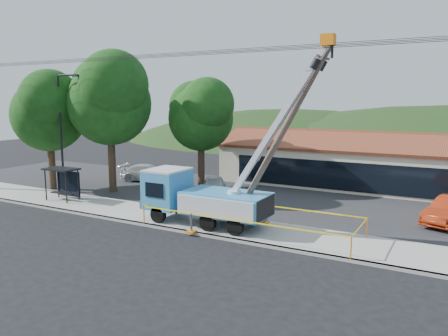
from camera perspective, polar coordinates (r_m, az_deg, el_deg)
name	(u,v)px	position (r m, az deg, el deg)	size (l,w,h in m)	color
ground	(183,248)	(21.88, -5.34, -10.37)	(120.00, 120.00, 0.00)	black
curb	(205,235)	(23.52, -2.44, -8.74)	(60.00, 0.25, 0.15)	#A09E96
sidewalk	(223,226)	(25.09, -0.17, -7.59)	(60.00, 4.00, 0.15)	#A09E96
parking_lot	(276,199)	(32.10, 6.78, -4.01)	(60.00, 12.00, 0.10)	#28282B
strip_mall	(357,164)	(38.18, 16.96, 0.53)	(22.50, 8.53, 4.67)	beige
streetlight	(63,126)	(33.71, -20.33, 5.15)	(2.13, 0.22, 9.00)	black
tree_west_near	(109,95)	(34.45, -14.75, 9.18)	(7.56, 6.72, 10.80)	#332316
tree_west_far	(48,108)	(37.09, -21.97, 7.27)	(6.84, 6.08, 9.48)	#332316
tree_lot	(201,112)	(35.37, -3.05, 7.31)	(6.30, 5.60, 8.94)	#332316
hill_west	(289,141)	(77.15, 8.49, 3.51)	(78.40, 56.00, 28.00)	#213C15
power_lines	(7,130)	(36.70, -26.52, 4.43)	(60.00, 1.42, 9.92)	brown
utility_truck	(202,195)	(24.98, -2.83, -3.59)	(10.94, 4.03, 10.05)	black
leaning_pole	(282,132)	(22.81, 7.64, 4.63)	(5.63, 1.88, 9.96)	brown
bus_shelter	(63,176)	(32.90, -20.26, -1.05)	(2.41, 1.52, 2.30)	black
caution_tape	(250,216)	(23.97, 3.37, -6.26)	(11.81, 3.65, 1.05)	orange
car_silver	(214,197)	(32.74, -1.28, -3.78)	(1.70, 4.23, 1.44)	#B3B7BB
car_white	(149,182)	(39.05, -9.81, -1.83)	(2.03, 4.99, 1.45)	silver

